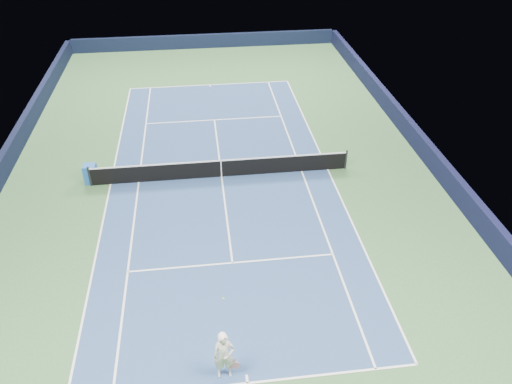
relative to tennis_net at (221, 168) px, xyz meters
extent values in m
plane|color=#335B31|center=(0.00, 0.00, -0.50)|extent=(40.00, 40.00, 0.00)
cube|color=black|center=(0.00, 19.82, 0.05)|extent=(22.00, 0.35, 1.10)
cube|color=black|center=(10.82, 0.00, 0.05)|extent=(0.35, 40.00, 1.10)
cube|color=navy|center=(0.00, 0.00, -0.50)|extent=(10.97, 23.77, 0.01)
cube|color=white|center=(0.00, 11.88, -0.50)|extent=(10.97, 0.08, 0.00)
cube|color=white|center=(0.00, -11.88, -0.50)|extent=(10.97, 0.08, 0.00)
cube|color=white|center=(5.49, 0.00, -0.50)|extent=(0.08, 23.77, 0.00)
cube|color=white|center=(-5.49, 0.00, -0.50)|extent=(0.08, 23.77, 0.00)
cube|color=white|center=(4.12, 0.00, -0.50)|extent=(0.08, 23.77, 0.00)
cube|color=white|center=(-4.12, 0.00, -0.50)|extent=(0.08, 23.77, 0.00)
cube|color=white|center=(0.00, 6.40, -0.50)|extent=(8.23, 0.08, 0.00)
cube|color=white|center=(0.00, -6.40, -0.50)|extent=(8.23, 0.08, 0.00)
cube|color=white|center=(0.00, 0.00, -0.50)|extent=(0.08, 12.80, 0.00)
cube|color=white|center=(0.00, 11.73, -0.50)|extent=(0.08, 0.30, 0.00)
cube|color=white|center=(0.00, -11.73, -0.50)|extent=(0.08, 0.30, 0.00)
cylinder|color=black|center=(-6.40, 0.00, 0.03)|extent=(0.10, 0.10, 1.07)
cylinder|color=black|center=(6.40, 0.00, 0.03)|extent=(0.10, 0.10, 1.07)
cube|color=black|center=(0.00, 0.00, -0.05)|extent=(12.80, 0.03, 0.91)
cube|color=white|center=(0.00, 0.00, 0.44)|extent=(12.80, 0.04, 0.06)
cube|color=white|center=(0.00, 0.00, -0.05)|extent=(0.05, 0.04, 0.91)
cube|color=#1C55AB|center=(-6.40, 0.29, -0.01)|extent=(0.63, 0.58, 0.98)
cube|color=white|center=(-6.11, 0.29, -0.05)|extent=(0.06, 0.44, 0.44)
imported|color=silver|center=(-0.66, -11.47, 0.42)|extent=(0.68, 0.45, 1.85)
cylinder|color=pink|center=(-0.34, -11.52, 0.20)|extent=(0.03, 0.03, 0.30)
cylinder|color=black|center=(-0.34, -11.52, -0.04)|extent=(0.30, 0.02, 0.30)
cylinder|color=#CB8399|center=(-0.34, -11.52, -0.04)|extent=(0.33, 0.03, 0.33)
sphere|color=#A7C92A|center=(-0.56, -10.47, 1.83)|extent=(0.07, 0.07, 0.07)
camera|label=1|loc=(-0.90, -21.17, 13.18)|focal=35.00mm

